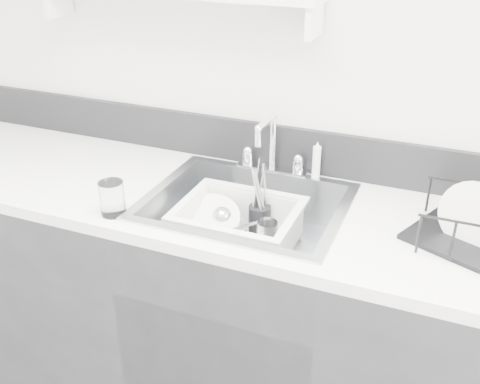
% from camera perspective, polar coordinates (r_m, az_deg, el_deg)
% --- Properties ---
extents(counter_run, '(3.20, 0.62, 0.92)m').
position_cam_1_polar(counter_run, '(2.07, 0.54, -12.33)').
color(counter_run, black).
rests_on(counter_run, ground).
extents(backsplash, '(3.20, 0.02, 0.16)m').
position_cam_1_polar(backsplash, '(2.03, 3.76, 4.65)').
color(backsplash, black).
rests_on(backsplash, counter_run).
extents(sink, '(0.64, 0.52, 0.20)m').
position_cam_1_polar(sink, '(1.86, 0.59, -3.47)').
color(sink, silver).
rests_on(sink, counter_run).
extents(faucet, '(0.26, 0.18, 0.23)m').
position_cam_1_polar(faucet, '(1.99, 3.25, 3.59)').
color(faucet, silver).
rests_on(faucet, counter_run).
extents(side_sprayer, '(0.03, 0.03, 0.14)m').
position_cam_1_polar(side_sprayer, '(1.96, 7.78, 3.21)').
color(side_sprayer, white).
rests_on(side_sprayer, counter_run).
extents(wash_tub, '(0.48, 0.44, 0.15)m').
position_cam_1_polar(wash_tub, '(1.85, -0.18, -3.65)').
color(wash_tub, white).
rests_on(wash_tub, sink).
extents(plate_stack, '(0.27, 0.26, 0.10)m').
position_cam_1_polar(plate_stack, '(1.92, -2.97, -3.54)').
color(plate_stack, white).
rests_on(plate_stack, wash_tub).
extents(utensil_cup, '(0.08, 0.08, 0.26)m').
position_cam_1_polar(utensil_cup, '(1.92, 2.00, -2.49)').
color(utensil_cup, black).
rests_on(utensil_cup, wash_tub).
extents(ladle, '(0.30, 0.18, 0.08)m').
position_cam_1_polar(ladle, '(1.89, -0.24, -3.74)').
color(ladle, silver).
rests_on(ladle, wash_tub).
extents(tumbler_in_tub, '(0.08, 0.08, 0.10)m').
position_cam_1_polar(tumbler_in_tub, '(1.84, 2.77, -4.39)').
color(tumbler_in_tub, white).
rests_on(tumbler_in_tub, wash_tub).
extents(tumbler_counter, '(0.10, 0.10, 0.11)m').
position_cam_1_polar(tumbler_counter, '(1.76, -12.85, -0.62)').
color(tumbler_counter, white).
rests_on(tumbler_counter, counter_run).
extents(bowl_small, '(0.14, 0.14, 0.03)m').
position_cam_1_polar(bowl_small, '(1.81, 3.02, -6.09)').
color(bowl_small, white).
rests_on(bowl_small, wash_tub).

